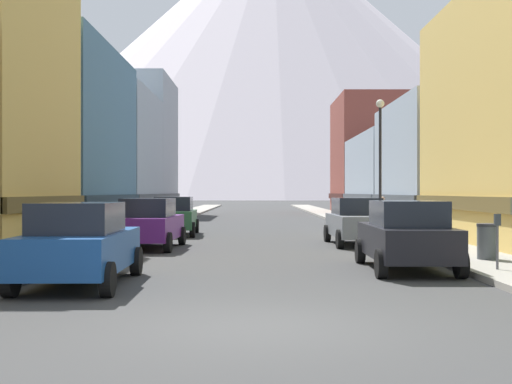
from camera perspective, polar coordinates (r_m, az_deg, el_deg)
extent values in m
plane|color=#383838|center=(9.99, 0.44, -11.57)|extent=(400.00, 400.00, 0.00)
cube|color=gray|center=(45.26, -7.65, -2.43)|extent=(2.50, 100.00, 0.15)
cube|color=gray|center=(45.27, 8.24, -2.43)|extent=(2.50, 100.00, 0.15)
cube|color=slate|center=(36.42, -16.53, 4.40)|extent=(6.04, 12.67, 9.58)
cube|color=#22333F|center=(36.32, -16.53, -0.63)|extent=(6.34, 12.67, 0.50)
cube|color=#99A5B2|center=(48.71, -14.16, 3.06)|extent=(9.28, 11.45, 9.19)
cube|color=#444A50|center=(48.64, -14.16, -0.46)|extent=(9.58, 11.45, 0.50)
cube|color=#99A5B2|center=(59.26, -11.02, 3.85)|extent=(8.19, 10.25, 11.93)
cube|color=#444A50|center=(59.13, -11.02, -0.38)|extent=(8.49, 10.25, 0.50)
cube|color=#99A5B2|center=(37.90, 16.95, 2.26)|extent=(6.70, 11.03, 6.98)
cube|color=#444A50|center=(37.87, 16.95, -0.60)|extent=(7.00, 11.03, 0.50)
cube|color=#99A5B2|center=(50.24, 12.94, 1.28)|extent=(7.01, 13.71, 6.22)
cube|color=#444A50|center=(50.23, 12.94, -0.45)|extent=(7.31, 13.71, 0.50)
cube|color=brown|center=(62.75, 11.28, 3.10)|extent=(8.90, 10.65, 10.77)
cube|color=#3B1B16|center=(62.66, 11.28, -0.36)|extent=(9.20, 10.65, 0.50)
cube|color=#19478C|center=(14.69, -14.67, -4.93)|extent=(1.92, 4.43, 0.80)
cube|color=#1E232D|center=(14.40, -14.91, -2.16)|extent=(1.64, 2.23, 0.64)
cylinder|color=black|center=(16.55, -16.39, -5.76)|extent=(0.23, 0.68, 0.68)
cylinder|color=black|center=(16.16, -10.06, -5.91)|extent=(0.23, 0.68, 0.68)
cylinder|color=black|center=(13.42, -20.22, -7.12)|extent=(0.23, 0.68, 0.68)
cylinder|color=black|center=(12.93, -12.45, -7.39)|extent=(0.23, 0.68, 0.68)
cube|color=#591E72|center=(23.64, -8.93, -3.06)|extent=(1.97, 4.45, 0.80)
cube|color=#1E232D|center=(23.37, -9.05, -1.33)|extent=(1.66, 2.25, 0.64)
cylinder|color=black|center=(25.46, -10.27, -3.74)|extent=(0.24, 0.69, 0.68)
cylinder|color=black|center=(25.14, -6.16, -3.79)|extent=(0.24, 0.69, 0.68)
cylinder|color=black|center=(22.25, -12.07, -4.28)|extent=(0.24, 0.69, 0.68)
cylinder|color=black|center=(21.88, -7.38, -4.35)|extent=(0.24, 0.69, 0.68)
cube|color=#265933|center=(30.71, -6.80, -2.35)|extent=(2.00, 4.47, 0.80)
cube|color=#1E232D|center=(30.44, -6.84, -1.01)|extent=(1.68, 2.26, 0.64)
cylinder|color=black|center=(32.46, -8.17, -2.93)|extent=(0.25, 0.69, 0.68)
cylinder|color=black|center=(32.31, -4.92, -2.94)|extent=(0.25, 0.69, 0.68)
cylinder|color=black|center=(29.18, -8.88, -3.26)|extent=(0.25, 0.69, 0.68)
cylinder|color=black|center=(29.02, -5.27, -3.28)|extent=(0.25, 0.69, 0.68)
cube|color=black|center=(17.33, 13.06, -4.18)|extent=(1.89, 4.42, 0.80)
cube|color=#1E232D|center=(17.05, 13.24, -1.82)|extent=(1.63, 2.22, 0.64)
cylinder|color=black|center=(18.82, 9.25, -5.07)|extent=(0.23, 0.68, 0.68)
cylinder|color=black|center=(19.17, 14.72, -4.97)|extent=(0.23, 0.68, 0.68)
cylinder|color=black|center=(15.58, 11.02, -6.13)|extent=(0.23, 0.68, 0.68)
cylinder|color=black|center=(16.00, 17.55, -5.97)|extent=(0.23, 0.68, 0.68)
cube|color=slate|center=(25.18, 9.02, -2.87)|extent=(1.95, 4.45, 0.80)
cube|color=#1E232D|center=(25.40, 8.92, -1.22)|extent=(1.66, 2.24, 0.64)
cylinder|color=black|center=(23.78, 11.91, -4.00)|extent=(0.24, 0.69, 0.68)
cylinder|color=black|center=(23.43, 7.52, -4.06)|extent=(0.24, 0.69, 0.68)
cylinder|color=black|center=(26.99, 10.32, -3.52)|extent=(0.24, 0.69, 0.68)
cylinder|color=black|center=(26.69, 6.44, -3.57)|extent=(0.24, 0.69, 0.68)
cylinder|color=#595960|center=(16.84, 20.40, -4.52)|extent=(0.06, 0.06, 1.05)
cube|color=#33383F|center=(16.80, 20.40, -2.26)|extent=(0.14, 0.10, 0.28)
cylinder|color=#4C5156|center=(19.27, 19.64, -4.17)|extent=(0.56, 0.56, 0.90)
cylinder|color=#2D2D33|center=(19.24, 19.65, -2.72)|extent=(0.59, 0.59, 0.08)
cylinder|color=#4C4C51|center=(27.95, -14.21, -3.44)|extent=(0.42, 0.42, 0.34)
sphere|color=#1D5B37|center=(27.93, -14.21, -2.68)|extent=(0.50, 0.50, 0.50)
cylinder|color=gray|center=(22.78, -17.61, -4.21)|extent=(0.37, 0.37, 0.36)
sphere|color=#2E7D31|center=(22.75, -17.61, -3.13)|extent=(0.63, 0.63, 0.63)
cylinder|color=brown|center=(33.25, 11.15, -1.98)|extent=(0.36, 0.36, 1.40)
sphere|color=tan|center=(33.23, 11.15, -0.58)|extent=(0.22, 0.22, 0.22)
cylinder|color=black|center=(29.03, 10.94, 1.78)|extent=(0.12, 0.12, 5.50)
sphere|color=white|center=(29.26, 10.94, 7.52)|extent=(0.36, 0.36, 0.36)
cone|color=silver|center=(275.39, 1.68, 11.51)|extent=(236.28, 236.28, 113.75)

